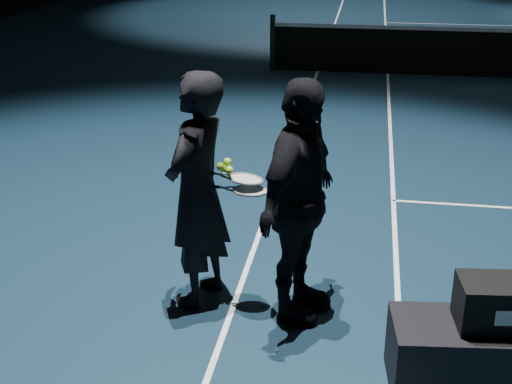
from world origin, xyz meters
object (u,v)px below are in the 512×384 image
(racket_lower, at_px, (250,191))
(player_b, at_px, (299,203))
(player_bench, at_px, (512,356))
(tennis_balls, at_px, (227,167))
(player_a, at_px, (197,191))
(racket_upper, at_px, (245,179))

(racket_lower, bearing_deg, player_b, -0.00)
(player_bench, distance_m, tennis_balls, 2.52)
(player_bench, height_order, player_a, player_a)
(player_b, xyz_separation_m, racket_lower, (-0.40, 0.05, 0.06))
(tennis_balls, bearing_deg, racket_lower, -8.57)
(player_bench, distance_m, player_a, 2.68)
(player_bench, distance_m, player_b, 1.90)
(player_a, bearing_deg, racket_upper, 104.80)
(racket_lower, xyz_separation_m, racket_upper, (-0.04, 0.05, 0.08))
(racket_lower, distance_m, tennis_balls, 0.26)
(player_bench, relative_size, racket_lower, 2.47)
(racket_lower, xyz_separation_m, tennis_balls, (-0.19, 0.03, 0.18))
(player_b, height_order, racket_lower, player_b)
(player_a, bearing_deg, player_b, 99.09)
(player_bench, bearing_deg, player_b, 148.79)
(racket_upper, bearing_deg, racket_lower, -42.66)
(player_a, bearing_deg, tennis_balls, 100.21)
(racket_lower, height_order, tennis_balls, tennis_balls)
(player_a, distance_m, player_b, 0.85)
(player_a, height_order, tennis_balls, player_a)
(racket_lower, height_order, racket_upper, racket_upper)
(player_a, xyz_separation_m, racket_upper, (0.40, -0.01, 0.13))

